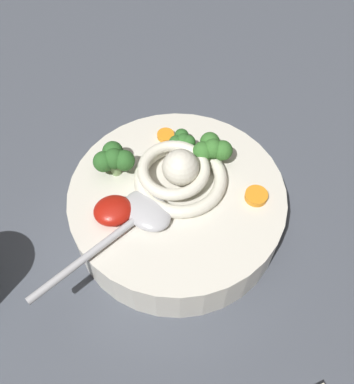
# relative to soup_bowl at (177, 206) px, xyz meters

# --- Properties ---
(table_slab) EXTENTS (1.26, 1.26, 0.04)m
(table_slab) POSITION_rel_soup_bowl_xyz_m (-0.03, 0.02, -0.05)
(table_slab) COLOR #474C56
(table_slab) RESTS_ON ground
(soup_bowl) EXTENTS (0.25, 0.25, 0.06)m
(soup_bowl) POSITION_rel_soup_bowl_xyz_m (0.00, 0.00, 0.00)
(soup_bowl) COLOR silver
(soup_bowl) RESTS_ON table_slab
(noodle_pile) EXTENTS (0.12, 0.12, 0.05)m
(noodle_pile) POSITION_rel_soup_bowl_xyz_m (-0.01, -0.01, 0.04)
(noodle_pile) COLOR silver
(noodle_pile) RESTS_ON soup_bowl
(soup_spoon) EXTENTS (0.17, 0.12, 0.02)m
(soup_spoon) POSITION_rel_soup_bowl_xyz_m (0.05, 0.03, 0.04)
(soup_spoon) COLOR #B7B7BC
(soup_spoon) RESTS_ON soup_bowl
(chili_sauce_dollop) EXTENTS (0.04, 0.04, 0.02)m
(chili_sauce_dollop) POSITION_rel_soup_bowl_xyz_m (0.07, 0.02, 0.04)
(chili_sauce_dollop) COLOR #B2190F
(chili_sauce_dollop) RESTS_ON soup_bowl
(broccoli_floret_far) EXTENTS (0.05, 0.04, 0.04)m
(broccoli_floret_far) POSITION_rel_soup_bowl_xyz_m (0.06, -0.05, 0.05)
(broccoli_floret_far) COLOR #7A9E60
(broccoli_floret_far) RESTS_ON soup_bowl
(broccoli_floret_near_spoon) EXTENTS (0.03, 0.03, 0.03)m
(broccoli_floret_near_spoon) POSITION_rel_soup_bowl_xyz_m (-0.02, -0.06, 0.05)
(broccoli_floret_near_spoon) COLOR #7A9E60
(broccoli_floret_near_spoon) RESTS_ON soup_bowl
(broccoli_floret_center) EXTENTS (0.05, 0.04, 0.04)m
(broccoli_floret_center) POSITION_rel_soup_bowl_xyz_m (-0.05, -0.04, 0.05)
(broccoli_floret_center) COLOR #7A9E60
(broccoli_floret_center) RESTS_ON soup_bowl
(carrot_slice_beside_noodles) EXTENTS (0.03, 0.03, 0.01)m
(carrot_slice_beside_noodles) POSITION_rel_soup_bowl_xyz_m (-0.09, 0.03, 0.03)
(carrot_slice_beside_noodles) COLOR orange
(carrot_slice_beside_noodles) RESTS_ON soup_bowl
(carrot_slice_rear) EXTENTS (0.02, 0.02, 0.01)m
(carrot_slice_rear) POSITION_rel_soup_bowl_xyz_m (-0.00, -0.09, 0.03)
(carrot_slice_rear) COLOR orange
(carrot_slice_rear) RESTS_ON soup_bowl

